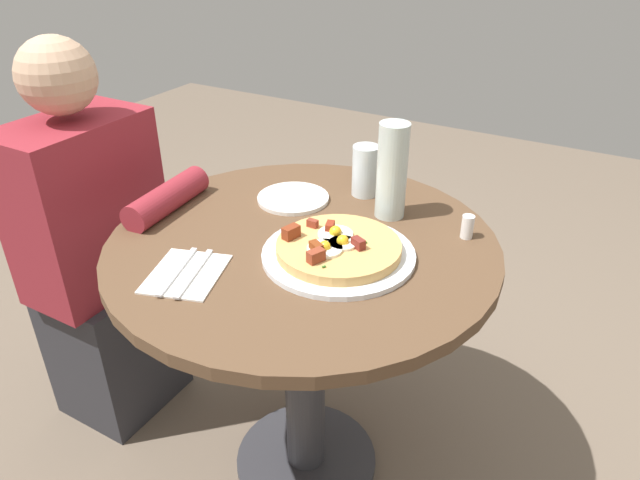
% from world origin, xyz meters
% --- Properties ---
extents(ground_plane, '(6.00, 6.00, 0.00)m').
position_xyz_m(ground_plane, '(0.00, 0.00, 0.00)').
color(ground_plane, '#6B5B4C').
extents(dining_table, '(0.88, 0.88, 0.74)m').
position_xyz_m(dining_table, '(0.00, 0.00, 0.57)').
color(dining_table, brown).
rests_on(dining_table, ground_plane).
extents(person_seated, '(0.38, 0.47, 1.14)m').
position_xyz_m(person_seated, '(-0.06, 0.64, 0.51)').
color(person_seated, '#2D2D33').
rests_on(person_seated, ground_plane).
extents(pizza_plate, '(0.33, 0.33, 0.01)m').
position_xyz_m(pizza_plate, '(-0.03, -0.11, 0.75)').
color(pizza_plate, white).
rests_on(pizza_plate, dining_table).
extents(breakfast_pizza, '(0.27, 0.27, 0.05)m').
position_xyz_m(breakfast_pizza, '(-0.03, -0.10, 0.77)').
color(breakfast_pizza, tan).
rests_on(breakfast_pizza, pizza_plate).
extents(bread_plate, '(0.18, 0.18, 0.01)m').
position_xyz_m(bread_plate, '(0.16, 0.12, 0.75)').
color(bread_plate, white).
rests_on(bread_plate, dining_table).
extents(napkin, '(0.20, 0.19, 0.00)m').
position_xyz_m(napkin, '(-0.24, 0.13, 0.74)').
color(napkin, white).
rests_on(napkin, dining_table).
extents(fork, '(0.18, 0.07, 0.00)m').
position_xyz_m(fork, '(-0.23, 0.11, 0.75)').
color(fork, silver).
rests_on(fork, napkin).
extents(knife, '(0.18, 0.07, 0.00)m').
position_xyz_m(knife, '(-0.25, 0.15, 0.75)').
color(knife, silver).
rests_on(knife, napkin).
extents(water_glass, '(0.07, 0.07, 0.13)m').
position_xyz_m(water_glass, '(0.28, -0.02, 0.81)').
color(water_glass, silver).
rests_on(water_glass, dining_table).
extents(water_bottle, '(0.07, 0.07, 0.23)m').
position_xyz_m(water_bottle, '(0.21, -0.12, 0.86)').
color(water_bottle, silver).
rests_on(water_bottle, dining_table).
extents(salt_shaker, '(0.03, 0.03, 0.05)m').
position_xyz_m(salt_shaker, '(0.19, -0.32, 0.77)').
color(salt_shaker, white).
rests_on(salt_shaker, dining_table).
extents(pepper_shaker, '(0.03, 0.03, 0.05)m').
position_xyz_m(pepper_shaker, '(0.39, 0.05, 0.76)').
color(pepper_shaker, '#3F3833').
rests_on(pepper_shaker, dining_table).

